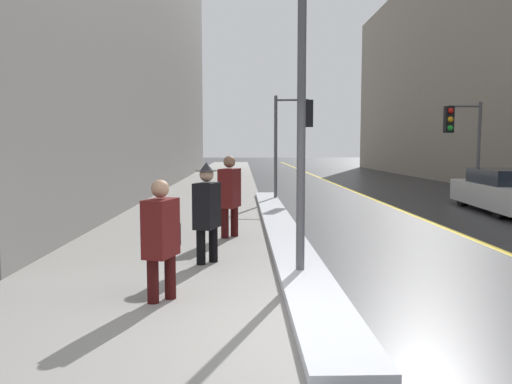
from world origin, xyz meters
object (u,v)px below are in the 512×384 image
Objects in this scene: traffic_light_near at (296,125)px; pedestrian_in_glasses at (230,193)px; pedestrian_in_fedora at (207,209)px; traffic_light_far at (460,130)px; pedestrian_with_shoulder_bag at (162,235)px; parked_car_white at (507,191)px; lamp_post at (302,49)px.

traffic_light_near reaches higher than pedestrian_in_glasses.
pedestrian_in_fedora is at bearing 10.44° from pedestrian_in_glasses.
traffic_light_far is 2.01× the size of pedestrian_in_glasses.
traffic_light_near reaches higher than traffic_light_far.
pedestrian_in_fedora reaches higher than pedestrian_with_shoulder_bag.
pedestrian_with_shoulder_bag is 0.88× the size of pedestrian_in_glasses.
pedestrian_with_shoulder_bag is 0.32× the size of parked_car_white.
traffic_light_near is 0.77× the size of parked_car_white.
lamp_post is 4.06m from pedestrian_in_glasses.
pedestrian_in_fedora is at bearing -173.93° from pedestrian_with_shoulder_bag.
pedestrian_with_shoulder_bag is at bearing -98.25° from traffic_light_near.
parked_car_white is (7.81, 3.83, -0.34)m from pedestrian_in_glasses.
traffic_light_near is 5.60m from traffic_light_far.
lamp_post reaches higher than traffic_light_near.
traffic_light_near is at bearing -179.14° from pedestrian_in_glasses.
pedestrian_with_shoulder_bag reaches higher than parked_car_white.
pedestrian_in_glasses is (0.71, 4.20, 0.11)m from pedestrian_with_shoulder_bag.
pedestrian_in_fedora is at bearing 132.01° from parked_car_white.
traffic_light_near is at bearing 68.02° from parked_car_white.
pedestrian_in_fedora is at bearing 146.06° from lamp_post.
lamp_post is 3.12m from pedestrian_with_shoulder_bag.
traffic_light_far is 3.49m from parked_car_white.
traffic_light_far is at bearing 6.56° from traffic_light_near.
parked_car_white is (5.73, -2.91, -1.98)m from traffic_light_near.
pedestrian_with_shoulder_bag is 11.71m from parked_car_white.
parked_car_white is at bearing 134.13° from pedestrian_in_glasses.
pedestrian_in_fedora reaches higher than parked_car_white.
traffic_light_near is 7.25m from pedestrian_in_glasses.
parked_car_white is at bearing -20.92° from traffic_light_near.
traffic_light_near is 2.13× the size of pedestrian_in_glasses.
traffic_light_far is at bearing 156.69° from pedestrian_in_fedora.
pedestrian_in_glasses reaches higher than parked_car_white.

